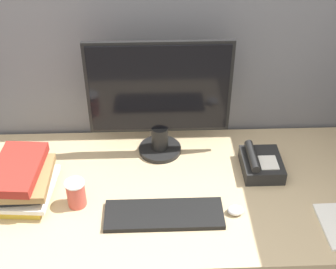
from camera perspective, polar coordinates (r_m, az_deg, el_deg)
cubicle_panel_rear at (r=2.21m, az=0.36°, el=3.20°), size 2.09×0.04×1.72m
desk at (r=2.21m, az=0.80°, el=-13.74°), size 1.69×0.80×0.75m
monitor at (r=1.96m, az=-1.07°, el=4.29°), size 0.60×0.19×0.54m
keyboard at (r=1.82m, az=-0.48°, el=-9.73°), size 0.46×0.16×0.02m
mouse at (r=1.84m, az=8.23°, el=-9.14°), size 0.06×0.05×0.03m
coffee_cup at (r=1.86m, az=-11.15°, el=-7.07°), size 0.08×0.08×0.12m
book_stack at (r=1.94m, az=-17.48°, el=-5.43°), size 0.26×0.31×0.15m
desk_telephone at (r=2.03m, az=11.23°, el=-3.53°), size 0.17×0.20×0.10m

